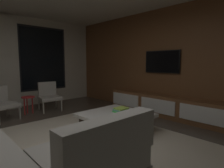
{
  "coord_description": "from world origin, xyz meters",
  "views": [
    {
      "loc": [
        -1.3,
        -2.37,
        1.33
      ],
      "look_at": [
        1.53,
        0.61,
        0.86
      ],
      "focal_mm": 30.05,
      "sensor_mm": 36.0,
      "label": 1
    }
  ],
  "objects_px": {
    "accent_chair_by_curtain": "(1,101)",
    "accent_chair_near_window": "(49,95)",
    "side_stool": "(28,100)",
    "media_console": "(164,106)",
    "coffee_table": "(116,122)",
    "book_stack_on_coffee_table": "(121,110)",
    "mounted_tv": "(162,62)"
  },
  "relations": [
    {
      "from": "accent_chair_by_curtain",
      "to": "accent_chair_near_window",
      "type": "bearing_deg",
      "value": 5.38
    },
    {
      "from": "side_stool",
      "to": "media_console",
      "type": "distance_m",
      "value": 3.45
    },
    {
      "from": "coffee_table",
      "to": "accent_chair_by_curtain",
      "type": "xyz_separation_m",
      "value": [
        -1.39,
        2.38,
        0.25
      ]
    },
    {
      "from": "accent_chair_by_curtain",
      "to": "side_stool",
      "type": "height_order",
      "value": "accent_chair_by_curtain"
    },
    {
      "from": "coffee_table",
      "to": "accent_chair_near_window",
      "type": "height_order",
      "value": "accent_chair_near_window"
    },
    {
      "from": "book_stack_on_coffee_table",
      "to": "coffee_table",
      "type": "bearing_deg",
      "value": -171.91
    },
    {
      "from": "media_console",
      "to": "coffee_table",
      "type": "bearing_deg",
      "value": 177.92
    },
    {
      "from": "book_stack_on_coffee_table",
      "to": "accent_chair_by_curtain",
      "type": "xyz_separation_m",
      "value": [
        -1.57,
        2.35,
        0.03
      ]
    },
    {
      "from": "accent_chair_near_window",
      "to": "side_stool",
      "type": "xyz_separation_m",
      "value": [
        -0.58,
        -0.04,
        -0.06
      ]
    },
    {
      "from": "mounted_tv",
      "to": "media_console",
      "type": "bearing_deg",
      "value": -132.46
    },
    {
      "from": "coffee_table",
      "to": "side_stool",
      "type": "bearing_deg",
      "value": 107.03
    },
    {
      "from": "book_stack_on_coffee_table",
      "to": "accent_chair_by_curtain",
      "type": "distance_m",
      "value": 2.83
    },
    {
      "from": "accent_chair_by_curtain",
      "to": "mounted_tv",
      "type": "distance_m",
      "value": 4.0
    },
    {
      "from": "book_stack_on_coffee_table",
      "to": "media_console",
      "type": "relative_size",
      "value": 0.1
    },
    {
      "from": "accent_chair_near_window",
      "to": "side_stool",
      "type": "relative_size",
      "value": 1.7
    },
    {
      "from": "side_stool",
      "to": "media_console",
      "type": "relative_size",
      "value": 0.15
    },
    {
      "from": "book_stack_on_coffee_table",
      "to": "media_console",
      "type": "height_order",
      "value": "media_console"
    },
    {
      "from": "book_stack_on_coffee_table",
      "to": "accent_chair_near_window",
      "type": "distance_m",
      "value": 2.49
    },
    {
      "from": "coffee_table",
      "to": "side_stool",
      "type": "distance_m",
      "value": 2.57
    },
    {
      "from": "coffee_table",
      "to": "accent_chair_near_window",
      "type": "bearing_deg",
      "value": 93.83
    },
    {
      "from": "accent_chair_near_window",
      "to": "accent_chair_by_curtain",
      "type": "bearing_deg",
      "value": -174.62
    },
    {
      "from": "side_stool",
      "to": "media_console",
      "type": "height_order",
      "value": "media_console"
    },
    {
      "from": "coffee_table",
      "to": "side_stool",
      "type": "height_order",
      "value": "side_stool"
    },
    {
      "from": "accent_chair_by_curtain",
      "to": "media_console",
      "type": "distance_m",
      "value": 3.87
    },
    {
      "from": "coffee_table",
      "to": "media_console",
      "type": "xyz_separation_m",
      "value": [
        1.62,
        -0.06,
        0.06
      ]
    },
    {
      "from": "coffee_table",
      "to": "book_stack_on_coffee_table",
      "type": "xyz_separation_m",
      "value": [
        0.18,
        0.03,
        0.21
      ]
    },
    {
      "from": "side_stool",
      "to": "mounted_tv",
      "type": "xyz_separation_m",
      "value": [
        2.55,
        -2.31,
        0.98
      ]
    },
    {
      "from": "coffee_table",
      "to": "mounted_tv",
      "type": "relative_size",
      "value": 1.18
    },
    {
      "from": "accent_chair_by_curtain",
      "to": "mounted_tv",
      "type": "relative_size",
      "value": 0.8
    },
    {
      "from": "accent_chair_near_window",
      "to": "mounted_tv",
      "type": "height_order",
      "value": "mounted_tv"
    },
    {
      "from": "side_stool",
      "to": "mounted_tv",
      "type": "relative_size",
      "value": 0.47
    },
    {
      "from": "media_console",
      "to": "accent_chair_by_curtain",
      "type": "bearing_deg",
      "value": 141.0
    }
  ]
}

